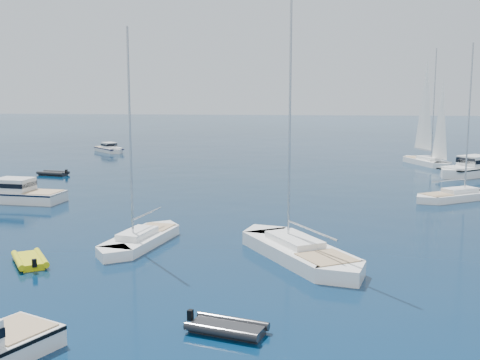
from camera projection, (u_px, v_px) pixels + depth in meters
The scene contains 11 objects.
ground at pixel (262, 300), 28.20m from camera, with size 400.00×400.00×0.00m, color #08294E.
motor_cruiser_far_l at pixel (13, 201), 52.98m from camera, with size 3.11×10.16×2.67m, color silver, non-canonical shape.
motor_cruiser_distant at pixel (473, 175), 68.77m from camera, with size 3.42×11.16×2.93m, color white, non-canonical shape.
motor_cruiser_horizon at pixel (110, 152), 93.97m from camera, with size 2.29×7.49×1.97m, color silver, non-canonical shape.
sailboat_fore at pixel (140, 245), 38.29m from camera, with size 2.50×9.62×14.14m, color white, non-canonical shape.
sailboat_mid_r at pixel (298, 258), 35.19m from camera, with size 3.24×12.46×18.31m, color white, non-canonical shape.
sailboat_centre at pixel (456, 200), 53.77m from camera, with size 2.56×9.85×14.48m, color white, non-canonical shape.
sailboat_sails_r at pixel (426, 165), 78.58m from camera, with size 2.76×10.61×15.59m, color white, non-canonical shape.
tender_yellow at pixel (30, 264), 34.09m from camera, with size 1.97×3.57×0.95m, color #CCCA0C, non-canonical shape.
tender_grey_near at pixel (227, 333), 24.44m from camera, with size 1.88×3.38×0.95m, color black, non-canonical shape.
tender_grey_far at pixel (53, 175), 68.95m from camera, with size 1.98×3.60×0.95m, color black, non-canonical shape.
Camera 1 is at (1.82, -26.96, 9.95)m, focal length 44.55 mm.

